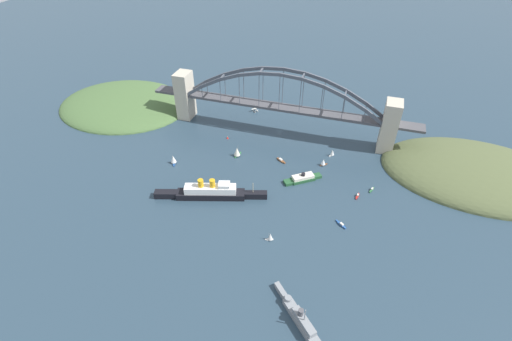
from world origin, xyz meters
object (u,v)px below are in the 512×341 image
object	(u,v)px
ocean_liner	(210,192)
harbor_arch_bridge	(280,108)
harbor_ferry_steamer	(303,178)
small_boat_3	(281,160)
seaplane_taxiing_near_bridge	(255,110)
small_boat_2	(357,196)
small_boat_4	(323,162)
small_boat_6	(372,190)
small_boat_0	(237,152)
channel_marker_buoy	(227,138)
small_boat_5	(341,224)
small_boat_1	(270,237)
small_boat_7	(173,159)
small_boat_8	(332,153)
naval_cruiser	(303,323)

from	to	relation	value
ocean_liner	harbor_arch_bridge	bearing A→B (deg)	-103.62
harbor_ferry_steamer	small_boat_3	world-z (taller)	harbor_ferry_steamer
seaplane_taxiing_near_bridge	small_boat_2	distance (m)	168.46
ocean_liner	small_boat_4	world-z (taller)	ocean_liner
harbor_arch_bridge	small_boat_6	size ratio (longest dim) A/B	34.20
small_boat_0	small_boat_3	size ratio (longest dim) A/B	1.08
harbor_arch_bridge	ocean_liner	distance (m)	121.79
harbor_ferry_steamer	small_boat_0	bearing A→B (deg)	-14.35
small_boat_2	channel_marker_buoy	xyz separation A→B (m)	(135.18, -49.96, 0.27)
ocean_liner	small_boat_3	distance (m)	79.44
small_boat_2	small_boat_5	distance (m)	37.78
harbor_ferry_steamer	channel_marker_buoy	bearing A→B (deg)	-26.19
channel_marker_buoy	small_boat_1	bearing A→B (deg)	123.86
small_boat_3	small_boat_5	world-z (taller)	small_boat_3
small_boat_3	small_boat_7	xyz separation A→B (m)	(94.18, 33.53, 3.60)
small_boat_4	small_boat_5	size ratio (longest dim) A/B	0.87
harbor_ferry_steamer	small_boat_1	distance (m)	75.20
small_boat_7	channel_marker_buoy	xyz separation A→B (m)	(-32.43, -54.33, -3.32)
small_boat_1	ocean_liner	bearing A→B (deg)	-26.60
ocean_liner	small_boat_6	world-z (taller)	ocean_liner
harbor_ferry_steamer	seaplane_taxiing_near_bridge	distance (m)	130.60
channel_marker_buoy	small_boat_5	bearing A→B (deg)	145.56
small_boat_5	small_boat_4	bearing A→B (deg)	-69.90
small_boat_6	small_boat_8	xyz separation A→B (m)	(39.89, -40.32, 2.73)
small_boat_4	channel_marker_buoy	size ratio (longest dim) A/B	2.84
small_boat_0	channel_marker_buoy	size ratio (longest dim) A/B	3.90
small_boat_2	harbor_ferry_steamer	bearing A→B (deg)	-8.46
small_boat_0	small_boat_4	distance (m)	81.29
small_boat_4	small_boat_6	bearing A→B (deg)	153.66
small_boat_1	small_boat_4	xyz separation A→B (m)	(-21.56, -102.02, 0.22)
seaplane_taxiing_near_bridge	small_boat_6	world-z (taller)	seaplane_taxiing_near_bridge
harbor_arch_bridge	naval_cruiser	xyz separation A→B (m)	(-68.83, 205.35, -24.74)
small_boat_4	small_boat_7	distance (m)	138.40
seaplane_taxiing_near_bridge	channel_marker_buoy	world-z (taller)	seaplane_taxiing_near_bridge
naval_cruiser	small_boat_7	xyz separation A→B (m)	(148.18, -122.14, 1.14)
seaplane_taxiing_near_bridge	small_boat_0	size ratio (longest dim) A/B	0.78
harbor_arch_bridge	naval_cruiser	world-z (taller)	harbor_arch_bridge
seaplane_taxiing_near_bridge	small_boat_0	world-z (taller)	small_boat_0
small_boat_0	small_boat_2	bearing A→B (deg)	168.08
naval_cruiser	channel_marker_buoy	world-z (taller)	naval_cruiser
ocean_liner	small_boat_7	bearing A→B (deg)	-32.90
small_boat_3	harbor_ferry_steamer	bearing A→B (deg)	138.93
ocean_liner	small_boat_7	xyz separation A→B (m)	(51.17, -33.10, -0.99)
small_boat_8	small_boat_1	bearing A→B (deg)	77.20
small_boat_0	small_boat_8	distance (m)	90.70
small_boat_3	small_boat_6	distance (m)	85.96
harbor_ferry_steamer	small_boat_7	world-z (taller)	small_boat_7
naval_cruiser	small_boat_7	world-z (taller)	naval_cruiser
small_boat_2	small_boat_7	xyz separation A→B (m)	(167.60, 4.38, 3.59)
seaplane_taxiing_near_bridge	small_boat_6	xyz separation A→B (m)	(-136.11, 100.69, -1.28)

